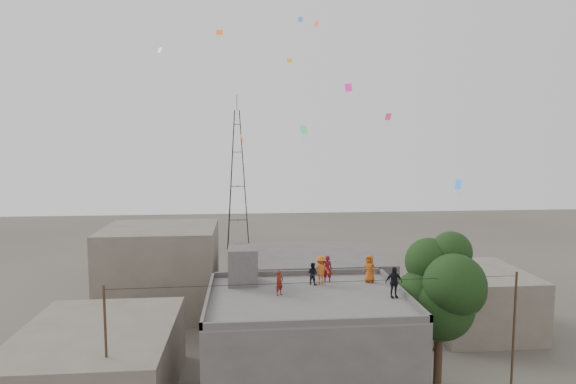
% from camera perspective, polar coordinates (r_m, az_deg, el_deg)
% --- Properties ---
extents(main_building, '(10.00, 8.00, 6.10)m').
position_cam_1_polar(main_building, '(25.99, 2.19, -18.69)').
color(main_building, '#4A4745').
rests_on(main_building, ground).
extents(parapet, '(10.00, 8.00, 0.30)m').
position_cam_1_polar(parapet, '(24.83, 2.22, -11.96)').
color(parapet, '#4A4745').
rests_on(parapet, main_building).
extents(stair_head_box, '(1.60, 1.80, 2.00)m').
position_cam_1_polar(stair_head_box, '(26.90, -5.35, -8.68)').
color(stair_head_box, '#4A4745').
rests_on(stair_head_box, main_building).
extents(neighbor_west, '(8.00, 10.00, 4.00)m').
position_cam_1_polar(neighbor_west, '(29.17, -21.63, -18.53)').
color(neighbor_west, '#60574B').
rests_on(neighbor_west, ground).
extents(neighbor_north, '(12.00, 9.00, 5.00)m').
position_cam_1_polar(neighbor_north, '(39.45, 2.48, -10.84)').
color(neighbor_north, '#4A4745').
rests_on(neighbor_north, ground).
extents(neighbor_northwest, '(9.00, 8.00, 7.00)m').
position_cam_1_polar(neighbor_northwest, '(41.36, -14.82, -8.80)').
color(neighbor_northwest, '#60574B').
rests_on(neighbor_northwest, ground).
extents(neighbor_east, '(7.00, 8.00, 4.40)m').
position_cam_1_polar(neighbor_east, '(39.30, 21.32, -11.77)').
color(neighbor_east, '#60574B').
rests_on(neighbor_east, ground).
extents(tree, '(4.90, 4.60, 9.10)m').
position_cam_1_polar(tree, '(27.32, 17.85, -10.89)').
color(tree, black).
rests_on(tree, ground).
extents(utility_line, '(20.12, 0.62, 7.40)m').
position_cam_1_polar(utility_line, '(24.61, 3.80, -18.18)').
color(utility_line, black).
rests_on(utility_line, ground).
extents(transmission_tower, '(2.97, 2.97, 20.01)m').
position_cam_1_polar(transmission_tower, '(63.62, -5.98, 1.55)').
color(transmission_tower, black).
rests_on(transmission_tower, ground).
extents(person_red_adult, '(0.60, 0.45, 1.50)m').
position_cam_1_polar(person_red_adult, '(27.23, 4.67, -9.04)').
color(person_red_adult, maroon).
rests_on(person_red_adult, main_building).
extents(person_orange_child, '(0.90, 0.85, 1.54)m').
position_cam_1_polar(person_orange_child, '(27.43, 9.64, -8.95)').
color(person_orange_child, '#B64E14').
rests_on(person_orange_child, main_building).
extents(person_dark_child, '(0.75, 0.72, 1.22)m').
position_cam_1_polar(person_dark_child, '(26.73, 2.92, -9.62)').
color(person_dark_child, black).
rests_on(person_dark_child, main_building).
extents(person_dark_adult, '(0.95, 0.48, 1.56)m').
position_cam_1_polar(person_dark_adult, '(25.06, 12.43, -10.41)').
color(person_dark_adult, black).
rests_on(person_dark_adult, main_building).
extents(person_orange_adult, '(1.03, 0.62, 1.56)m').
position_cam_1_polar(person_orange_adult, '(26.80, 3.89, -9.21)').
color(person_orange_adult, '#BE5415').
rests_on(person_orange_adult, main_building).
extents(person_red_child, '(0.55, 0.53, 1.28)m').
position_cam_1_polar(person_red_child, '(24.92, -1.03, -10.71)').
color(person_red_child, maroon).
rests_on(person_red_child, main_building).
extents(kites, '(18.88, 12.55, 12.19)m').
position_cam_1_polar(kites, '(31.77, 4.21, 11.29)').
color(kites, orange).
rests_on(kites, ground).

